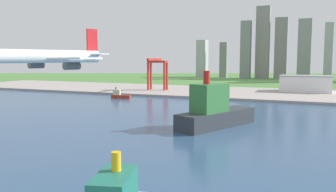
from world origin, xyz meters
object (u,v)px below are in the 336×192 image
object	(u,v)px
container_barge	(214,111)
warehouse_main	(306,83)
airplane_landing	(50,57)
tugboat_small	(120,95)
port_crane_red	(157,67)

from	to	relation	value
container_barge	warehouse_main	xyz separation A→B (m)	(44.13, 243.31, 2.39)
airplane_landing	tugboat_small	size ratio (longest dim) A/B	1.72
tugboat_small	port_crane_red	xyz separation A→B (m)	(6.06, 81.19, 27.58)
port_crane_red	tugboat_small	bearing A→B (deg)	-94.27
tugboat_small	warehouse_main	bearing A→B (deg)	36.07
airplane_landing	warehouse_main	xyz separation A→B (m)	(56.26, 371.33, -30.44)
port_crane_red	warehouse_main	size ratio (longest dim) A/B	0.68
warehouse_main	container_barge	bearing A→B (deg)	-100.28
airplane_landing	port_crane_red	xyz separation A→B (m)	(-116.93, 321.94, -11.76)
port_crane_red	warehouse_main	world-z (taller)	port_crane_red
warehouse_main	port_crane_red	bearing A→B (deg)	-164.08
container_barge	port_crane_red	world-z (taller)	port_crane_red
container_barge	airplane_landing	bearing A→B (deg)	-95.41
container_barge	warehouse_main	size ratio (longest dim) A/B	1.05
port_crane_red	warehouse_main	xyz separation A→B (m)	(173.19, 49.39, -18.68)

